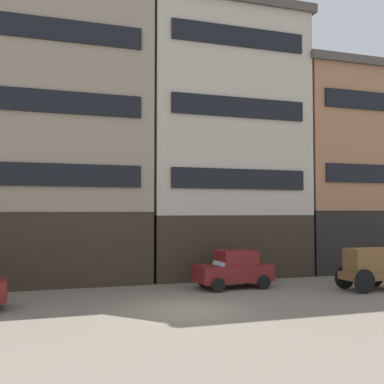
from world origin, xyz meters
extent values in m
plane|color=slate|center=(0.00, 0.00, 0.00)|extent=(120.00, 120.00, 0.00)
cube|color=#33281E|center=(-4.30, 9.17, 1.86)|extent=(8.93, 5.65, 3.71)
cube|color=gray|center=(-4.30, 9.17, 10.82)|extent=(8.93, 5.65, 14.21)
cube|color=black|center=(-4.30, 6.28, 5.49)|extent=(7.50, 0.12, 1.10)
cube|color=black|center=(-4.30, 6.28, 9.04)|extent=(7.50, 0.12, 1.10)
cube|color=black|center=(-4.30, 6.28, 12.59)|extent=(7.50, 0.12, 1.10)
cube|color=#33281E|center=(4.95, 9.17, 1.76)|extent=(9.27, 5.65, 3.52)
cube|color=#B7AD9E|center=(4.95, 9.17, 9.44)|extent=(9.27, 5.65, 11.84)
cube|color=#47423D|center=(4.95, 9.17, 15.61)|extent=(9.77, 6.15, 0.50)
cube|color=black|center=(4.95, 6.28, 5.50)|extent=(7.79, 0.12, 1.10)
cube|color=black|center=(4.95, 6.28, 9.44)|extent=(7.79, 0.12, 1.10)
cube|color=black|center=(4.95, 6.28, 13.39)|extent=(7.79, 0.12, 1.10)
cube|color=black|center=(13.87, 9.17, 1.89)|extent=(8.26, 5.65, 3.79)
cube|color=#9E6B4C|center=(13.87, 9.17, 8.22)|extent=(8.26, 5.65, 8.87)
cube|color=#47423D|center=(13.87, 9.17, 12.90)|extent=(8.76, 6.15, 0.50)
cube|color=black|center=(13.87, 6.28, 6.00)|extent=(6.93, 0.12, 1.10)
cube|color=black|center=(13.87, 6.28, 10.44)|extent=(6.93, 0.12, 1.10)
cube|color=brown|center=(9.57, 1.62, 0.70)|extent=(2.74, 1.38, 0.36)
cube|color=brown|center=(9.57, 1.62, 1.43)|extent=(2.33, 1.17, 1.10)
cylinder|color=black|center=(10.45, 2.36, 0.55)|extent=(1.10, 0.11, 1.10)
cylinder|color=black|center=(8.65, 2.30, 0.55)|extent=(1.10, 0.11, 1.10)
cylinder|color=black|center=(8.69, 0.88, 0.55)|extent=(1.10, 0.11, 1.10)
cube|color=maroon|center=(3.63, 4.16, 0.73)|extent=(3.79, 1.83, 0.80)
cube|color=maroon|center=(3.78, 4.17, 1.48)|extent=(1.89, 1.55, 0.70)
cube|color=silver|center=(2.93, 4.12, 1.35)|extent=(0.42, 1.33, 0.56)
cylinder|color=black|center=(2.49, 3.25, 0.33)|extent=(0.67, 0.22, 0.66)
cylinder|color=black|center=(2.38, 4.92, 0.33)|extent=(0.67, 0.22, 0.66)
cylinder|color=black|center=(4.88, 3.40, 0.33)|extent=(0.67, 0.22, 0.66)
cylinder|color=black|center=(4.78, 5.07, 0.33)|extent=(0.67, 0.22, 0.66)
cylinder|color=maroon|center=(12.64, 5.20, 0.35)|extent=(0.24, 0.24, 0.70)
sphere|color=maroon|center=(12.64, 5.20, 0.72)|extent=(0.22, 0.22, 0.22)
camera|label=1|loc=(-5.16, -16.63, 3.73)|focal=42.89mm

